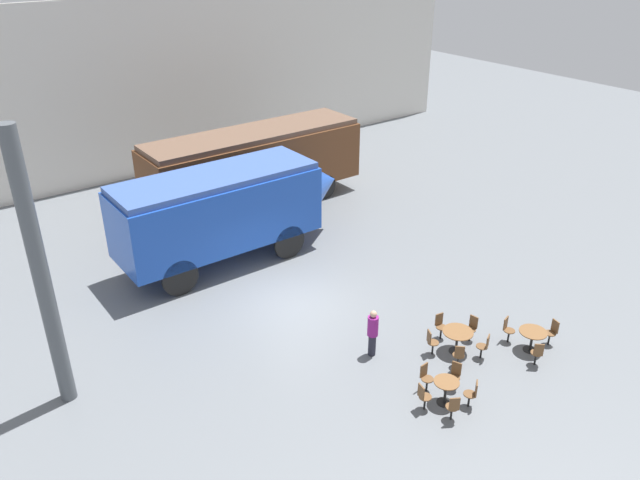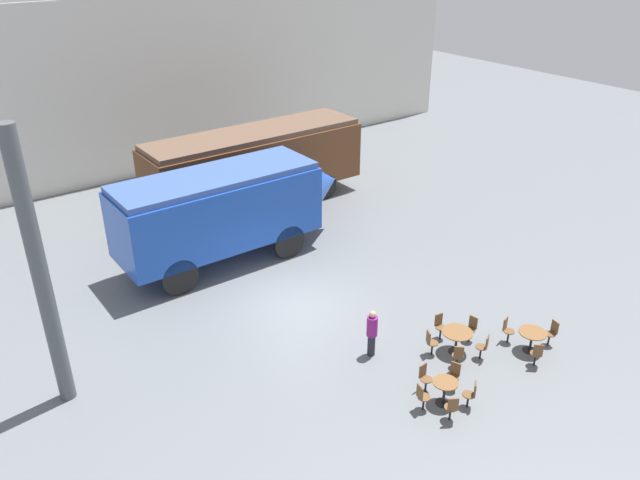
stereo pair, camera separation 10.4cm
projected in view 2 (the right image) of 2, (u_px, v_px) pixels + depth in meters
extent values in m
plane|color=slate|center=(297.00, 304.00, 22.12)|extent=(80.00, 80.00, 0.00)
cube|color=silver|center=(121.00, 93.00, 31.15)|extent=(44.00, 0.15, 9.00)
cube|color=brown|center=(255.00, 163.00, 28.97)|extent=(10.40, 2.82, 2.62)
cube|color=brown|center=(254.00, 134.00, 28.32)|extent=(10.19, 2.60, 0.24)
cylinder|color=black|center=(326.00, 187.00, 30.33)|extent=(1.21, 0.12, 1.21)
cylinder|color=black|center=(295.00, 171.00, 32.27)|extent=(1.21, 0.12, 1.21)
cylinder|color=black|center=(211.00, 219.00, 27.03)|extent=(1.21, 0.12, 1.21)
cylinder|color=black|center=(184.00, 199.00, 28.96)|extent=(1.21, 0.12, 1.21)
cube|color=blue|center=(218.00, 211.00, 23.93)|extent=(7.87, 2.82, 2.57)
cone|color=blue|center=(319.00, 183.00, 26.48)|extent=(1.77, 2.44, 2.44)
cube|color=#3A579D|center=(215.00, 177.00, 23.29)|extent=(7.72, 2.60, 0.24)
cylinder|color=black|center=(289.00, 242.00, 24.89)|extent=(1.39, 0.12, 1.39)
cylinder|color=black|center=(254.00, 219.00, 26.83)|extent=(1.39, 0.12, 1.39)
cylinder|color=black|center=(180.00, 277.00, 22.39)|extent=(1.39, 0.12, 1.39)
cylinder|color=black|center=(150.00, 249.00, 24.33)|extent=(1.39, 0.12, 1.39)
cylinder|color=black|center=(455.00, 351.00, 19.64)|extent=(0.44, 0.44, 0.02)
cylinder|color=black|center=(456.00, 342.00, 19.48)|extent=(0.08, 0.08, 0.71)
cylinder|color=brown|center=(457.00, 332.00, 19.31)|extent=(0.96, 0.96, 0.03)
cylinder|color=black|center=(529.00, 350.00, 19.69)|extent=(0.44, 0.44, 0.02)
cylinder|color=black|center=(531.00, 342.00, 19.53)|extent=(0.08, 0.08, 0.66)
cylinder|color=brown|center=(533.00, 332.00, 19.38)|extent=(0.86, 0.86, 0.03)
cylinder|color=black|center=(443.00, 403.00, 17.53)|extent=(0.44, 0.44, 0.02)
cylinder|color=black|center=(444.00, 393.00, 17.37)|extent=(0.08, 0.08, 0.70)
cylinder|color=brown|center=(445.00, 382.00, 17.20)|extent=(0.72, 0.72, 0.03)
cylinder|color=black|center=(432.00, 349.00, 19.43)|extent=(0.06, 0.06, 0.42)
cylinder|color=brown|center=(433.00, 343.00, 19.33)|extent=(0.36, 0.36, 0.03)
cube|color=brown|center=(428.00, 337.00, 19.20)|extent=(0.16, 0.28, 0.42)
cylinder|color=black|center=(457.00, 362.00, 18.86)|extent=(0.06, 0.06, 0.42)
cylinder|color=brown|center=(458.00, 356.00, 18.76)|extent=(0.36, 0.36, 0.03)
cube|color=brown|center=(459.00, 353.00, 18.52)|extent=(0.23, 0.23, 0.42)
cylinder|color=black|center=(480.00, 353.00, 19.24)|extent=(0.06, 0.06, 0.42)
cylinder|color=brown|center=(481.00, 347.00, 19.14)|extent=(0.36, 0.36, 0.03)
cube|color=brown|center=(487.00, 342.00, 18.98)|extent=(0.27, 0.17, 0.42)
cylinder|color=black|center=(469.00, 336.00, 20.05)|extent=(0.06, 0.06, 0.42)
cylinder|color=brown|center=(470.00, 330.00, 19.95)|extent=(0.36, 0.36, 0.03)
cube|color=brown|center=(473.00, 322.00, 19.94)|extent=(0.09, 0.29, 0.42)
cylinder|color=black|center=(440.00, 333.00, 20.16)|extent=(0.06, 0.06, 0.42)
cylinder|color=brown|center=(441.00, 328.00, 20.06)|extent=(0.36, 0.36, 0.03)
cube|color=brown|center=(439.00, 319.00, 20.08)|extent=(0.29, 0.08, 0.42)
cylinder|color=black|center=(508.00, 337.00, 19.99)|extent=(0.06, 0.06, 0.42)
cylinder|color=brown|center=(509.00, 331.00, 19.88)|extent=(0.36, 0.36, 0.03)
cube|color=brown|center=(505.00, 324.00, 19.86)|extent=(0.29, 0.12, 0.42)
cylinder|color=black|center=(535.00, 360.00, 18.95)|extent=(0.06, 0.06, 0.42)
cylinder|color=brown|center=(536.00, 354.00, 18.85)|extent=(0.36, 0.36, 0.03)
cube|color=brown|center=(538.00, 351.00, 18.61)|extent=(0.24, 0.23, 0.42)
cylinder|color=black|center=(549.00, 340.00, 19.86)|extent=(0.06, 0.06, 0.42)
cylinder|color=brown|center=(550.00, 334.00, 19.75)|extent=(0.36, 0.36, 0.03)
cube|color=brown|center=(555.00, 327.00, 19.71)|extent=(0.10, 0.29, 0.42)
cylinder|color=black|center=(450.00, 414.00, 16.85)|extent=(0.06, 0.06, 0.42)
cylinder|color=brown|center=(451.00, 407.00, 16.75)|extent=(0.36, 0.36, 0.03)
cube|color=brown|center=(453.00, 405.00, 16.51)|extent=(0.27, 0.19, 0.42)
cylinder|color=black|center=(468.00, 401.00, 17.31)|extent=(0.06, 0.06, 0.42)
cylinder|color=brown|center=(469.00, 395.00, 17.20)|extent=(0.36, 0.36, 0.03)
cube|color=brown|center=(475.00, 389.00, 17.07)|extent=(0.25, 0.22, 0.42)
cylinder|color=black|center=(452.00, 384.00, 17.94)|extent=(0.06, 0.06, 0.42)
cylinder|color=brown|center=(453.00, 378.00, 17.84)|extent=(0.36, 0.36, 0.03)
cube|color=brown|center=(456.00, 369.00, 17.85)|extent=(0.15, 0.28, 0.42)
cylinder|color=black|center=(426.00, 385.00, 17.88)|extent=(0.06, 0.06, 0.42)
cylinder|color=brown|center=(426.00, 379.00, 17.78)|extent=(0.36, 0.36, 0.03)
cube|color=brown|center=(423.00, 370.00, 17.78)|extent=(0.29, 0.06, 0.42)
cylinder|color=black|center=(423.00, 403.00, 17.21)|extent=(0.06, 0.06, 0.42)
cylinder|color=brown|center=(424.00, 397.00, 17.11)|extent=(0.36, 0.36, 0.03)
cube|color=brown|center=(420.00, 392.00, 16.96)|extent=(0.11, 0.29, 0.42)
cylinder|color=#262633|center=(371.00, 345.00, 19.35)|extent=(0.24, 0.24, 0.74)
cylinder|color=#8C1E7A|center=(372.00, 326.00, 19.03)|extent=(0.34, 0.34, 0.66)
sphere|color=tan|center=(373.00, 314.00, 18.84)|extent=(0.21, 0.21, 0.21)
cylinder|color=#4C5156|center=(40.00, 275.00, 15.99)|extent=(0.44, 0.44, 8.00)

